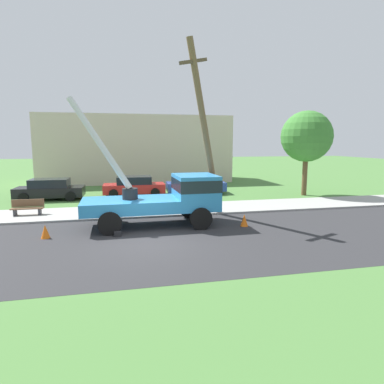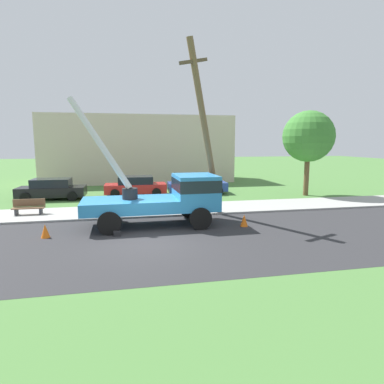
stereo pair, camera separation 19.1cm
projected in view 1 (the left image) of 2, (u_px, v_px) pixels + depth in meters
The scene contains 14 objects.
ground_plane at pixel (134, 195), 24.62m from camera, with size 120.00×120.00×0.00m, color #477538.
road_asphalt at pixel (149, 242), 13.04m from camera, with size 80.00×8.34×0.01m, color #2B2B2D.
sidewalk_strip at pixel (140, 211), 18.67m from camera, with size 80.00×3.35×0.10m, color #9E9E99.
utility_truck at pixel (169, 195), 15.59m from camera, with size 6.80×3.20×5.98m.
leaning_utility_pole at pixel (205, 130), 16.67m from camera, with size 2.67×1.88×8.79m.
traffic_cone_ahead at pixel (244, 220), 15.44m from camera, with size 0.36×0.36×0.56m, color orange.
traffic_cone_behind at pixel (45, 232), 13.50m from camera, with size 0.36×0.36×0.56m, color orange.
traffic_cone_curbside at pixel (204, 213), 17.05m from camera, with size 0.36×0.36×0.56m, color orange.
parked_sedan_black at pixel (50, 189), 22.52m from camera, with size 4.45×2.11×1.42m.
parked_sedan_red at pixel (134, 186), 24.21m from camera, with size 4.44×2.08×1.42m.
parked_sedan_blue at pixel (196, 184), 25.17m from camera, with size 4.48×2.16×1.42m.
park_bench at pixel (28, 208), 17.42m from camera, with size 1.60×0.45×0.90m.
roadside_tree_near at pixel (307, 137), 23.93m from camera, with size 3.67×3.67×6.13m.
lowrise_building_backdrop at pixel (137, 149), 33.02m from camera, with size 18.00×6.00×6.40m, color beige.
Camera 1 is at (-1.10, -12.66, 3.89)m, focal length 31.03 mm.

